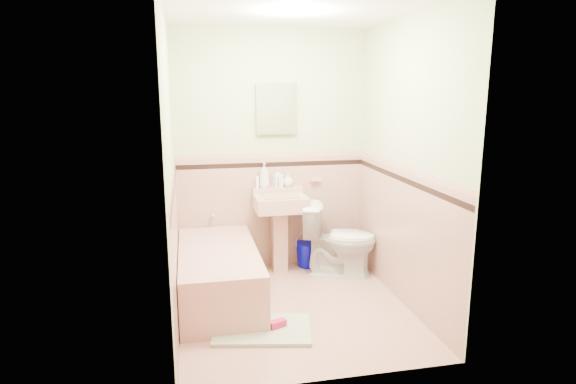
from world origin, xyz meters
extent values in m
plane|color=tan|center=(0.00, 0.00, 0.00)|extent=(2.20, 2.20, 0.00)
plane|color=white|center=(0.00, 0.00, 2.50)|extent=(2.20, 2.20, 0.00)
plane|color=#EEE4C2|center=(0.00, 1.10, 1.25)|extent=(2.50, 0.00, 2.50)
plane|color=#EEE4C2|center=(0.00, -1.10, 1.25)|extent=(2.50, 0.00, 2.50)
plane|color=#EEE4C2|center=(-1.00, 0.00, 1.25)|extent=(0.00, 2.50, 2.50)
plane|color=#EEE4C2|center=(1.00, 0.00, 1.25)|extent=(0.00, 2.50, 2.50)
plane|color=tan|center=(0.00, 1.09, 0.60)|extent=(2.00, 0.00, 2.00)
plane|color=tan|center=(0.00, -1.09, 0.60)|extent=(2.00, 0.00, 2.00)
plane|color=tan|center=(-0.99, 0.00, 0.60)|extent=(0.00, 2.20, 2.20)
plane|color=tan|center=(0.99, 0.00, 0.60)|extent=(0.00, 2.20, 2.20)
plane|color=black|center=(0.00, 1.08, 1.12)|extent=(2.00, 0.00, 2.00)
plane|color=black|center=(0.00, -1.08, 1.12)|extent=(2.00, 0.00, 2.00)
plane|color=black|center=(-0.98, 0.00, 1.12)|extent=(0.00, 2.20, 2.20)
plane|color=black|center=(0.98, 0.00, 1.12)|extent=(0.00, 2.20, 2.20)
plane|color=tan|center=(0.00, 1.08, 1.22)|extent=(2.00, 0.00, 2.00)
plane|color=tan|center=(0.00, -1.08, 1.22)|extent=(2.00, 0.00, 2.00)
plane|color=tan|center=(-0.98, 0.00, 1.22)|extent=(0.00, 2.20, 2.20)
plane|color=tan|center=(0.98, 0.00, 1.22)|extent=(0.00, 2.20, 2.20)
cube|color=tan|center=(-0.63, 0.33, 0.23)|extent=(0.70, 1.50, 0.45)
cylinder|color=silver|center=(-0.63, 1.05, 0.63)|extent=(0.04, 0.12, 0.04)
cylinder|color=silver|center=(0.05, 1.00, 0.95)|extent=(0.02, 0.02, 0.10)
cube|color=white|center=(0.05, 1.07, 1.70)|extent=(0.39, 0.04, 0.49)
cube|color=tan|center=(0.47, 1.06, 0.95)|extent=(0.11, 0.06, 0.04)
imported|color=#B2B2B2|center=(-0.09, 1.04, 1.02)|extent=(0.12, 0.12, 0.26)
imported|color=#B2B2B2|center=(0.06, 1.04, 0.99)|extent=(0.11, 0.11, 0.20)
imported|color=#B2B2B2|center=(0.17, 1.04, 0.96)|extent=(0.12, 0.12, 0.15)
cylinder|color=white|center=(-0.16, 1.04, 0.95)|extent=(0.04, 0.04, 0.12)
imported|color=white|center=(0.64, 0.70, 0.38)|extent=(0.84, 0.64, 0.75)
cube|color=#99A78B|center=(-0.34, -0.36, 0.02)|extent=(0.85, 0.65, 0.03)
cube|color=#BF1E59|center=(-0.21, -0.37, 0.06)|extent=(0.15, 0.11, 0.06)
camera|label=1|loc=(-0.87, -3.89, 1.91)|focal=30.30mm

